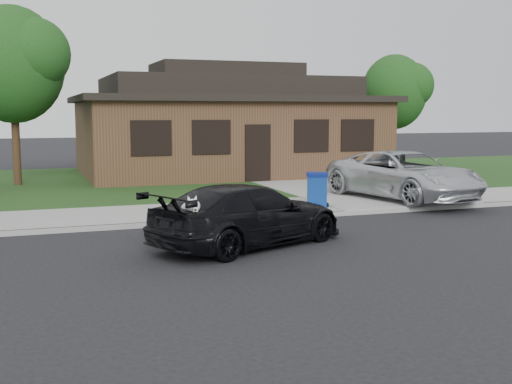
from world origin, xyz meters
name	(u,v)px	position (x,y,z in m)	size (l,w,h in m)	color
ground	(257,253)	(0.00, 0.00, 0.00)	(120.00, 120.00, 0.00)	black
sidewalk	(194,212)	(0.00, 5.00, 0.06)	(60.00, 3.00, 0.12)	gray
curb	(209,221)	(0.00, 3.50, 0.06)	(60.00, 0.12, 0.12)	gray
lawn	(142,182)	(0.00, 13.00, 0.07)	(60.00, 13.00, 0.13)	#193814
driveway	(317,184)	(6.00, 10.00, 0.07)	(4.50, 13.00, 0.14)	gray
sedan	(248,215)	(0.05, 0.68, 0.64)	(4.78, 3.44, 1.29)	black
minivan	(404,175)	(6.53, 5.01, 0.86)	(2.38, 5.17, 1.44)	silver
recycling_bin	(317,189)	(3.41, 4.52, 0.60)	(0.74, 0.74, 0.95)	navy
house	(226,126)	(4.00, 15.00, 2.13)	(12.60, 8.60, 4.65)	#422B1C
tree_0	(17,62)	(-4.34, 12.88, 4.48)	(3.78, 3.60, 6.34)	#332114
tree_1	(398,91)	(12.14, 14.40, 3.71)	(3.15, 3.00, 5.25)	#332114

